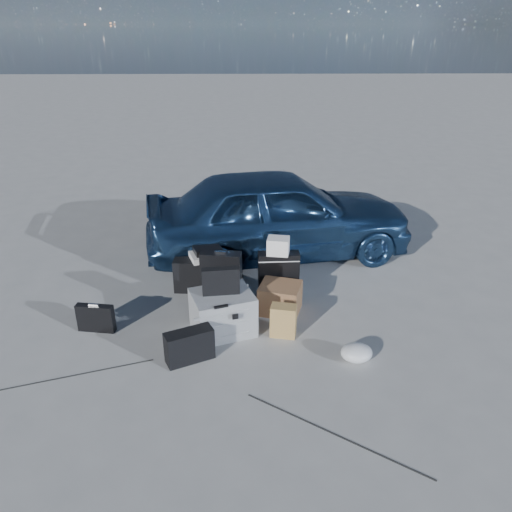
{
  "coord_description": "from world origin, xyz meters",
  "views": [
    {
      "loc": [
        0.24,
        -4.12,
        2.89
      ],
      "look_at": [
        0.34,
        0.85,
        0.58
      ],
      "focal_mm": 35.0,
      "sensor_mm": 36.0,
      "label": 1
    }
  ],
  "objects": [
    {
      "name": "flat_box_black",
      "position": [
        -0.22,
        1.21,
        0.5
      ],
      "size": [
        0.36,
        0.31,
        0.07
      ],
      "primitive_type": "cube",
      "rotation": [
        0.0,
        0.0,
        0.33
      ],
      "color": "black",
      "rests_on": "flat_box_white"
    },
    {
      "name": "pelican_case",
      "position": [
        -0.01,
        0.26,
        0.22
      ],
      "size": [
        0.72,
        0.66,
        0.43
      ],
      "primitive_type": "cube",
      "rotation": [
        0.0,
        0.0,
        0.33
      ],
      "color": "gray",
      "rests_on": "ground"
    },
    {
      "name": "white_carton",
      "position": [
        0.59,
        0.95,
        0.65
      ],
      "size": [
        0.27,
        0.23,
        0.19
      ],
      "primitive_type": "cube",
      "rotation": [
        0.0,
        0.0,
        -0.17
      ],
      "color": "white",
      "rests_on": "suitcase_right"
    },
    {
      "name": "plastic_bag",
      "position": [
        1.27,
        -0.27,
        0.08
      ],
      "size": [
        0.33,
        0.29,
        0.17
      ],
      "primitive_type": "ellipsoid",
      "rotation": [
        0.0,
        0.0,
        0.11
      ],
      "color": "silver",
      "rests_on": "ground"
    },
    {
      "name": "suitcase_left",
      "position": [
        -0.05,
        0.92,
        0.3
      ],
      "size": [
        0.47,
        0.23,
        0.59
      ],
      "primitive_type": "cube",
      "rotation": [
        0.0,
        0.0,
        -0.14
      ],
      "color": "black",
      "rests_on": "ground"
    },
    {
      "name": "flat_box_white",
      "position": [
        -0.22,
        1.19,
        0.43
      ],
      "size": [
        0.47,
        0.41,
        0.07
      ],
      "primitive_type": "cube",
      "rotation": [
        0.0,
        0.0,
        0.33
      ],
      "color": "white",
      "rests_on": "duffel_bag"
    },
    {
      "name": "duffel_bag",
      "position": [
        -0.22,
        1.2,
        0.2
      ],
      "size": [
        0.81,
        0.38,
        0.4
      ],
      "primitive_type": "cube",
      "rotation": [
        0.0,
        0.0,
        -0.05
      ],
      "color": "black",
      "rests_on": "ground"
    },
    {
      "name": "messenger_bag",
      "position": [
        -0.31,
        -0.23,
        0.16
      ],
      "size": [
        0.48,
        0.35,
        0.32
      ],
      "primitive_type": "cube",
      "rotation": [
        0.0,
        0.0,
        0.44
      ],
      "color": "black",
      "rests_on": "ground"
    },
    {
      "name": "briefcase",
      "position": [
        -1.32,
        0.29,
        0.15
      ],
      "size": [
        0.39,
        0.14,
        0.3
      ],
      "primitive_type": "cube",
      "rotation": [
        0.0,
        0.0,
        -0.15
      ],
      "color": "black",
      "rests_on": "ground"
    },
    {
      "name": "cardboard_box",
      "position": [
        0.6,
        0.65,
        0.16
      ],
      "size": [
        0.52,
        0.48,
        0.32
      ],
      "primitive_type": "cube",
      "rotation": [
        0.0,
        0.0,
        -0.29
      ],
      "color": "brown",
      "rests_on": "ground"
    },
    {
      "name": "car",
      "position": [
        0.67,
        2.15,
        0.6
      ],
      "size": [
        3.72,
        2.04,
        1.2
      ],
      "primitive_type": "imported",
      "rotation": [
        0.0,
        0.0,
        1.76
      ],
      "color": "#2B507E",
      "rests_on": "ground"
    },
    {
      "name": "laptop_bag",
      "position": [
        -0.02,
        0.28,
        0.57
      ],
      "size": [
        0.38,
        0.14,
        0.28
      ],
      "primitive_type": "cube",
      "rotation": [
        0.0,
        0.0,
        0.12
      ],
      "color": "black",
      "rests_on": "pelican_case"
    },
    {
      "name": "ground",
      "position": [
        0.0,
        0.0,
        0.0
      ],
      "size": [
        60.0,
        60.0,
        0.0
      ],
      "primitive_type": "plane",
      "color": "#9F9F9B",
      "rests_on": "ground"
    },
    {
      "name": "kraft_bag",
      "position": [
        0.61,
        0.17,
        0.17
      ],
      "size": [
        0.28,
        0.2,
        0.34
      ],
      "primitive_type": "cube",
      "rotation": [
        0.0,
        0.0,
        -0.2
      ],
      "color": "#AE804C",
      "rests_on": "ground"
    },
    {
      "name": "suitcase_right",
      "position": [
        0.6,
        0.97,
        0.28
      ],
      "size": [
        0.47,
        0.18,
        0.56
      ],
      "primitive_type": "cube",
      "rotation": [
        0.0,
        0.0,
        0.04
      ],
      "color": "black",
      "rests_on": "ground"
    }
  ]
}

